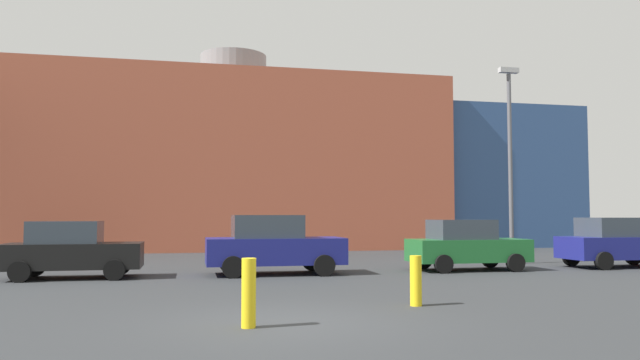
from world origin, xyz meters
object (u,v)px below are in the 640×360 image
(parked_car_2, at_px, (273,245))
(parked_car_4, at_px, (617,242))
(parked_car_3, at_px, (466,245))
(bollard_yellow_1, at_px, (416,281))
(parked_car_1, at_px, (72,250))
(bollard_yellow_0, at_px, (249,293))
(street_lamp, at_px, (510,151))

(parked_car_2, distance_m, parked_car_4, 12.46)
(parked_car_3, height_order, bollard_yellow_1, parked_car_3)
(parked_car_1, xyz_separation_m, bollard_yellow_1, (7.95, -7.27, -0.33))
(parked_car_2, bearing_deg, parked_car_3, -0.00)
(parked_car_4, xyz_separation_m, bollard_yellow_0, (-14.09, -8.97, -0.31))
(parked_car_1, height_order, bollard_yellow_1, parked_car_1)
(parked_car_1, distance_m, bollard_yellow_1, 10.77)
(parked_car_4, bearing_deg, bollard_yellow_0, -147.51)
(parked_car_2, xyz_separation_m, bollard_yellow_0, (-1.62, -8.97, -0.36))
(parked_car_1, height_order, street_lamp, street_lamp)
(bollard_yellow_0, height_order, bollard_yellow_1, bollard_yellow_0)
(parked_car_4, relative_size, bollard_yellow_0, 3.60)
(street_lamp, bearing_deg, bollard_yellow_0, -134.93)
(parked_car_1, relative_size, bollard_yellow_1, 3.80)
(parked_car_3, xyz_separation_m, street_lamp, (3.00, 2.27, 3.50))
(parked_car_1, bearing_deg, parked_car_2, 0.00)
(bollard_yellow_1, bearing_deg, bollard_yellow_0, -154.57)
(parked_car_1, height_order, parked_car_4, parked_car_4)
(parked_car_1, relative_size, parked_car_3, 0.99)
(parked_car_4, bearing_deg, parked_car_2, 180.00)
(parked_car_2, bearing_deg, bollard_yellow_1, -74.87)
(parked_car_2, xyz_separation_m, bollard_yellow_1, (1.96, -7.27, -0.42))
(parked_car_2, xyz_separation_m, parked_car_3, (6.59, -0.00, -0.08))
(bollard_yellow_1, bearing_deg, street_lamp, 51.34)
(parked_car_3, xyz_separation_m, parked_car_4, (5.87, 0.00, 0.03))
(parked_car_1, xyz_separation_m, street_lamp, (15.57, 2.27, 3.51))
(parked_car_4, bearing_deg, parked_car_3, -180.00)
(street_lamp, bearing_deg, parked_car_3, -142.88)
(parked_car_2, relative_size, bollard_yellow_0, 3.77)
(parked_car_2, height_order, bollard_yellow_0, parked_car_2)
(parked_car_2, height_order, parked_car_3, parked_car_2)
(parked_car_1, distance_m, parked_car_2, 5.98)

